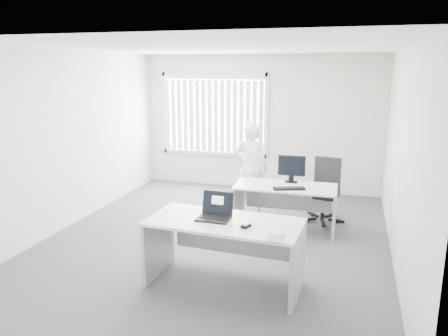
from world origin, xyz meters
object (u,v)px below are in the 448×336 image
(office_chair, at_px, (324,201))
(person, at_px, (251,169))
(laptop, at_px, (213,208))
(monitor, at_px, (292,169))
(desk_near, at_px, (224,239))
(desk_far, at_px, (285,198))

(office_chair, xyz_separation_m, person, (-1.27, -0.02, 0.49))
(laptop, height_order, monitor, monitor)
(desk_near, xyz_separation_m, laptop, (-0.13, -0.00, 0.38))
(desk_near, relative_size, person, 1.12)
(desk_far, distance_m, monitor, 0.49)
(person, xyz_separation_m, monitor, (0.75, -0.35, 0.12))
(desk_near, distance_m, laptop, 0.40)
(person, distance_m, monitor, 0.84)
(office_chair, height_order, monitor, monitor)
(laptop, distance_m, monitor, 2.37)
(office_chair, height_order, laptop, laptop)
(desk_near, distance_m, monitor, 2.37)
(desk_near, bearing_deg, monitor, 82.15)
(desk_far, bearing_deg, monitor, 77.35)
(desk_far, bearing_deg, office_chair, 46.08)
(laptop, bearing_deg, office_chair, 68.71)
(person, relative_size, laptop, 4.29)
(desk_far, relative_size, person, 0.97)
(monitor, bearing_deg, office_chair, 34.68)
(person, bearing_deg, laptop, 89.15)
(desk_near, distance_m, desk_far, 2.10)
(office_chair, relative_size, person, 0.65)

